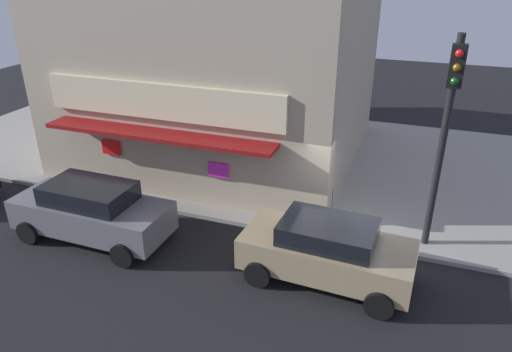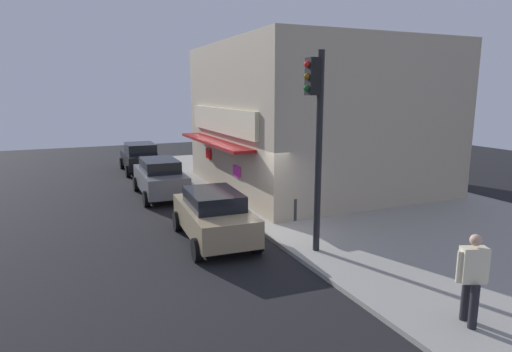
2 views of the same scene
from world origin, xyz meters
name	(u,v)px [view 1 (image 1 of 2)]	position (x,y,z in m)	size (l,w,h in m)	color
ground_plane	(341,245)	(0.00, 0.00, 0.00)	(51.55, 51.55, 0.00)	black
sidewalk	(368,168)	(0.00, 5.25, 0.06)	(34.36, 10.50, 0.12)	gray
corner_building	(223,67)	(-5.55, 5.14, 3.32)	(9.93, 9.82, 6.41)	tan
traffic_light	(447,120)	(2.08, 0.61, 3.57)	(0.32, 0.58, 5.40)	black
fire_hydrant	(263,198)	(-2.57, 0.99, 0.49)	(0.49, 0.25, 0.77)	red
trash_can	(323,199)	(-0.86, 1.51, 0.50)	(0.57, 0.57, 0.76)	#2D2D2D
parked_car_tan	(327,250)	(-0.11, -1.55, 0.81)	(4.06, 2.09, 1.55)	#9E8966
parked_car_grey	(92,211)	(-6.43, -1.89, 0.84)	(4.30, 1.94, 1.63)	slate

